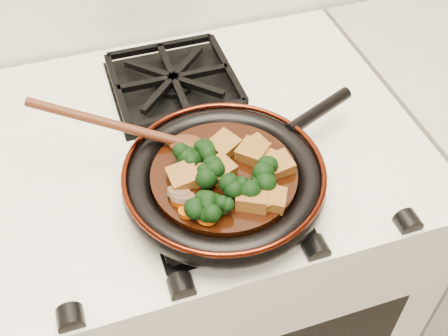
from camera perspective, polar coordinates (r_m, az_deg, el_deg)
name	(u,v)px	position (r m, az deg, el deg)	size (l,w,h in m)	color
stove	(202,276)	(1.32, -2.21, -10.89)	(0.76, 0.60, 0.90)	white
burner_grate_front	(220,191)	(0.87, -0.43, -2.33)	(0.23, 0.23, 0.03)	black
burner_grate_back	(174,82)	(1.06, -5.13, 8.71)	(0.23, 0.23, 0.03)	black
skillet	(225,179)	(0.84, 0.12, -1.11)	(0.41, 0.31, 0.05)	black
braising_sauce	(224,177)	(0.84, 0.00, -0.97)	(0.22, 0.22, 0.02)	black
tofu_cube_0	(253,153)	(0.85, 2.97, 1.58)	(0.04, 0.04, 0.02)	brown
tofu_cube_1	(255,148)	(0.86, 3.18, 2.01)	(0.04, 0.04, 0.02)	brown
tofu_cube_2	(269,198)	(0.79, 4.60, -3.06)	(0.04, 0.03, 0.02)	brown
tofu_cube_3	(253,198)	(0.79, 2.94, -3.08)	(0.04, 0.04, 0.02)	brown
tofu_cube_4	(278,166)	(0.84, 5.50, 0.25)	(0.04, 0.04, 0.02)	brown
tofu_cube_5	(184,177)	(0.82, -4.12, -0.94)	(0.04, 0.04, 0.02)	brown
tofu_cube_6	(193,177)	(0.82, -3.17, -0.88)	(0.04, 0.03, 0.02)	brown
tofu_cube_7	(224,146)	(0.86, 0.01, 2.29)	(0.04, 0.04, 0.02)	brown
tofu_cube_8	(219,170)	(0.82, -0.51, -0.19)	(0.04, 0.04, 0.02)	brown
tofu_cube_9	(273,163)	(0.84, 5.05, 0.55)	(0.04, 0.03, 0.02)	brown
tofu_cube_10	(273,199)	(0.79, 5.04, -3.18)	(0.04, 0.03, 0.02)	brown
broccoli_floret_0	(199,155)	(0.85, -2.55, 1.30)	(0.06, 0.06, 0.05)	black
broccoli_floret_1	(259,183)	(0.81, 3.61, -1.55)	(0.06, 0.06, 0.05)	black
broccoli_floret_2	(208,175)	(0.81, -1.65, -0.72)	(0.06, 0.06, 0.05)	black
broccoli_floret_3	(199,211)	(0.77, -2.55, -4.36)	(0.06, 0.06, 0.05)	black
broccoli_floret_4	(239,187)	(0.80, 1.54, -1.94)	(0.06, 0.06, 0.06)	black
broccoli_floret_5	(265,170)	(0.82, 4.22, -0.24)	(0.06, 0.06, 0.05)	black
broccoli_floret_6	(219,208)	(0.77, -0.50, -4.10)	(0.06, 0.06, 0.05)	black
broccoli_floret_7	(191,160)	(0.84, -3.34, 0.80)	(0.06, 0.06, 0.05)	black
carrot_coin_0	(189,210)	(0.78, -3.60, -4.30)	(0.03, 0.03, 0.01)	#BF4A05
carrot_coin_1	(251,199)	(0.79, 2.72, -3.14)	(0.03, 0.03, 0.01)	#BF4A05
carrot_coin_2	(207,218)	(0.77, -1.70, -5.08)	(0.03, 0.03, 0.01)	#BF4A05
carrot_coin_3	(196,158)	(0.85, -2.83, 1.05)	(0.03, 0.03, 0.01)	#BF4A05
carrot_coin_4	(181,198)	(0.80, -4.42, -3.10)	(0.03, 0.03, 0.01)	#BF4A05
mushroom_slice_0	(179,192)	(0.80, -4.64, -2.49)	(0.03, 0.03, 0.01)	brown
mushroom_slice_1	(182,197)	(0.80, -4.24, -2.91)	(0.04, 0.04, 0.01)	brown
mushroom_slice_2	(259,202)	(0.79, 3.59, -3.43)	(0.03, 0.03, 0.01)	brown
wooden_spoon	(141,132)	(0.87, -8.44, 3.65)	(0.15, 0.09, 0.25)	#4D2210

